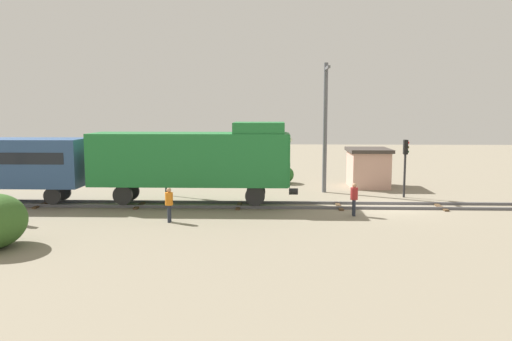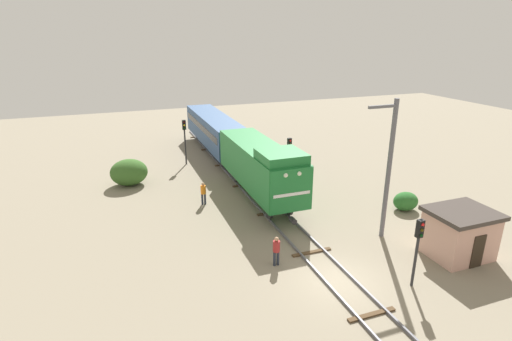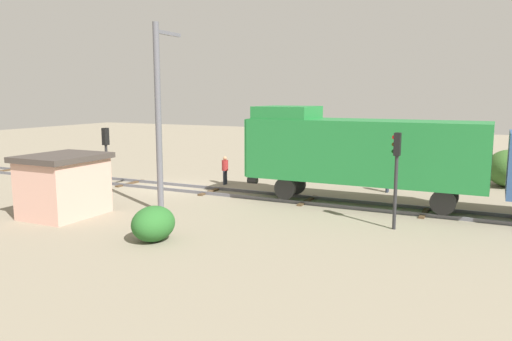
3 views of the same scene
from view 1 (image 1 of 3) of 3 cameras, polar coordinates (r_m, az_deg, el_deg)
ground_plane at (r=29.17m, az=14.97°, el=-4.05°), size 101.84×101.84×0.00m
railway_track at (r=29.15m, az=14.97°, el=-3.91°), size 2.40×67.90×0.16m
locomotive at (r=28.37m, az=-7.07°, el=1.49°), size 2.90×11.60×4.60m
traffic_signal_near at (r=32.29m, az=16.71°, el=1.47°), size 0.32×0.34×3.61m
traffic_signal_mid at (r=32.14m, az=-10.30°, el=1.94°), size 0.32×0.34×3.87m
worker_near_track at (r=26.21m, az=11.15°, el=-2.96°), size 0.38×0.38×1.70m
worker_by_signal at (r=24.62m, az=-9.90°, el=-3.57°), size 0.38×0.38×1.70m
catenary_mast at (r=33.02m, az=7.92°, el=5.22°), size 1.94×0.28×8.47m
relay_hut at (r=36.26m, az=12.70°, el=0.36°), size 3.50×2.90×2.74m
bush_mid at (r=37.13m, az=3.21°, el=-0.47°), size 1.80×1.47×1.31m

